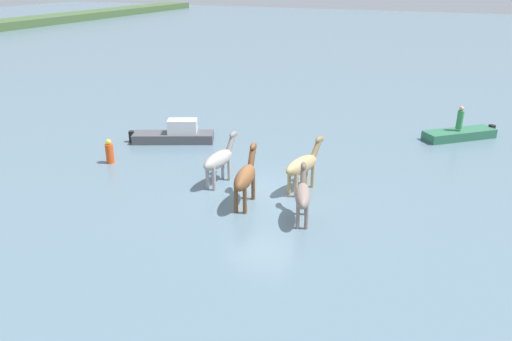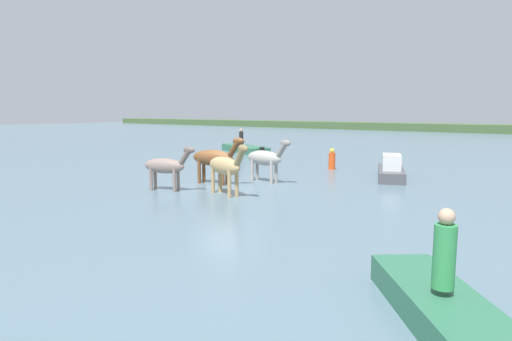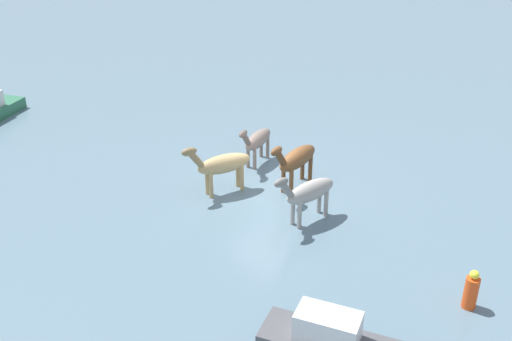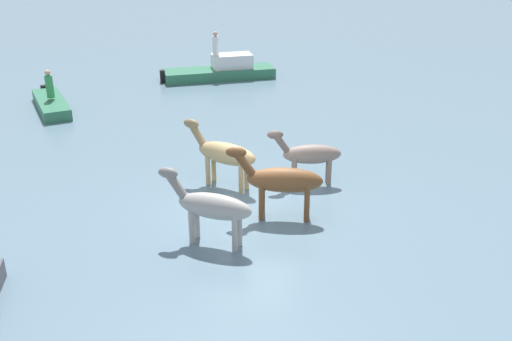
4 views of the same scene
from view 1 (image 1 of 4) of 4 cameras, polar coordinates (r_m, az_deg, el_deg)
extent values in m
plane|color=slate|center=(19.39, 0.83, -2.96)|extent=(197.40, 197.40, 0.00)
ellipsoid|color=#9E9993|center=(20.11, -4.38, 1.23)|extent=(1.99, 0.75, 0.65)
cylinder|color=#9E9993|center=(20.84, -3.85, 0.43)|extent=(0.14, 0.14, 1.07)
cylinder|color=#9E9993|center=(20.68, -3.11, 0.27)|extent=(0.14, 0.14, 1.07)
cylinder|color=#9E9993|center=(19.94, -5.62, -0.66)|extent=(0.14, 0.14, 1.07)
cylinder|color=#9E9993|center=(19.77, -4.86, -0.83)|extent=(0.14, 0.14, 1.07)
cylinder|color=slate|center=(20.79, -2.89, 3.22)|extent=(0.61, 0.28, 0.72)
ellipsoid|color=slate|center=(20.86, -2.61, 4.14)|extent=(0.55, 0.27, 0.29)
ellipsoid|color=gray|center=(17.16, 5.39, -2.90)|extent=(1.86, 1.05, 0.60)
cylinder|color=gray|center=(17.86, 4.88, -3.60)|extent=(0.13, 0.13, 0.99)
cylinder|color=gray|center=(17.86, 5.81, -3.63)|extent=(0.13, 0.13, 0.99)
cylinder|color=gray|center=(16.90, 4.83, -5.17)|extent=(0.13, 0.13, 0.99)
cylinder|color=gray|center=(16.90, 5.81, -5.20)|extent=(0.13, 0.13, 0.99)
cylinder|color=#63544C|center=(17.88, 5.46, -0.49)|extent=(0.58, 0.36, 0.66)
ellipsoid|color=#63544C|center=(17.95, 5.49, 0.53)|extent=(0.53, 0.35, 0.26)
ellipsoid|color=tan|center=(19.51, 5.27, 0.60)|extent=(2.07, 1.09, 0.67)
cylinder|color=tan|center=(20.26, 5.77, -0.26)|extent=(0.15, 0.15, 1.10)
cylinder|color=tan|center=(20.10, 6.54, -0.47)|extent=(0.15, 0.15, 1.10)
cylinder|color=tan|center=(19.34, 3.84, -1.30)|extent=(0.15, 0.15, 1.10)
cylinder|color=tan|center=(19.18, 4.62, -1.54)|extent=(0.15, 0.15, 1.10)
cylinder|color=olive|center=(20.19, 6.97, 2.59)|extent=(0.65, 0.38, 0.73)
ellipsoid|color=olive|center=(20.27, 7.33, 3.54)|extent=(0.58, 0.37, 0.29)
ellipsoid|color=brown|center=(18.19, -1.31, -0.81)|extent=(2.12, 0.93, 0.69)
cylinder|color=brown|center=(19.00, -1.29, -1.64)|extent=(0.15, 0.15, 1.14)
cylinder|color=brown|center=(18.92, -0.32, -1.74)|extent=(0.15, 0.15, 1.14)
cylinder|color=brown|center=(17.92, -2.32, -3.18)|extent=(0.15, 0.15, 1.14)
cylinder|color=brown|center=(17.83, -1.29, -3.29)|extent=(0.15, 0.15, 1.14)
cylinder|color=#50311A|center=(19.00, -0.46, 1.67)|extent=(0.66, 0.34, 0.76)
ellipsoid|color=#50311A|center=(19.09, -0.30, 2.76)|extent=(0.59, 0.33, 0.30)
cube|color=#2D6B4C|center=(28.06, 22.29, 3.72)|extent=(3.34, 3.65, 0.62)
cube|color=black|center=(29.35, 25.42, 4.13)|extent=(0.37, 0.36, 0.67)
cube|color=#4C4C51|center=(25.85, -9.45, 3.63)|extent=(2.69, 4.19, 0.62)
cube|color=silver|center=(25.58, -8.46, 5.05)|extent=(1.32, 1.66, 0.70)
cube|color=black|center=(26.24, -14.08, 3.71)|extent=(0.35, 0.33, 0.67)
cylinder|color=#338C4C|center=(27.72, 22.39, 5.41)|extent=(0.32, 0.32, 0.95)
sphere|color=tan|center=(27.57, 22.57, 6.59)|extent=(0.24, 0.24, 0.24)
cylinder|color=#E54C19|center=(23.52, -16.46, 1.88)|extent=(0.36, 0.36, 0.90)
sphere|color=yellow|center=(23.34, -16.61, 3.19)|extent=(0.24, 0.24, 0.24)
camera|label=2|loc=(29.67, 35.70, 8.12)|focal=30.80mm
camera|label=3|loc=(34.88, -11.30, 24.67)|focal=41.06mm
camera|label=4|loc=(24.27, -37.54, 16.43)|focal=40.53mm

